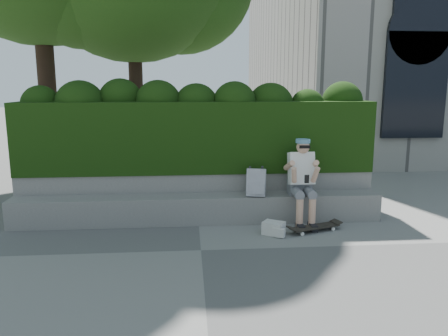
{
  "coord_description": "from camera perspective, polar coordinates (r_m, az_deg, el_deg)",
  "views": [
    {
      "loc": [
        -0.15,
        -5.66,
        2.23
      ],
      "look_at": [
        0.4,
        1.0,
        0.95
      ],
      "focal_mm": 35.0,
      "sensor_mm": 36.0,
      "label": 1
    }
  ],
  "objects": [
    {
      "name": "ground",
      "position": [
        6.08,
        -3.03,
        -10.68
      ],
      "size": [
        80.0,
        80.0,
        0.0
      ],
      "primitive_type": "plane",
      "color": "slate",
      "rests_on": "ground"
    },
    {
      "name": "bench_ledge",
      "position": [
        7.19,
        -3.36,
        -5.35
      ],
      "size": [
        6.0,
        0.45,
        0.45
      ],
      "primitive_type": "cube",
      "color": "gray",
      "rests_on": "ground"
    },
    {
      "name": "planter_wall",
      "position": [
        7.61,
        -3.46,
        -3.27
      ],
      "size": [
        6.0,
        0.5,
        0.75
      ],
      "primitive_type": "cube",
      "color": "gray",
      "rests_on": "ground"
    },
    {
      "name": "hedge",
      "position": [
        7.66,
        -3.58,
        4.23
      ],
      "size": [
        6.0,
        1.0,
        1.2
      ],
      "primitive_type": "cube",
      "color": "black",
      "rests_on": "planter_wall"
    },
    {
      "name": "person",
      "position": [
        7.12,
        10.13,
        -1.3
      ],
      "size": [
        0.4,
        0.76,
        1.38
      ],
      "color": "slate",
      "rests_on": "ground"
    },
    {
      "name": "skateboard",
      "position": [
        6.92,
        11.76,
        -7.57
      ],
      "size": [
        0.83,
        0.46,
        0.09
      ],
      "rotation": [
        0.0,
        0.0,
        0.34
      ],
      "color": "black",
      "rests_on": "ground"
    },
    {
      "name": "backpack_plaid",
      "position": [
        7.07,
        4.23,
        -1.91
      ],
      "size": [
        0.33,
        0.23,
        0.45
      ],
      "primitive_type": "cube",
      "rotation": [
        0.0,
        0.0,
        -0.24
      ],
      "color": "silver",
      "rests_on": "bench_ledge"
    },
    {
      "name": "backpack_ground",
      "position": [
        6.68,
        6.5,
        -7.81
      ],
      "size": [
        0.38,
        0.35,
        0.2
      ],
      "primitive_type": "cube",
      "rotation": [
        0.0,
        0.0,
        -0.59
      ],
      "color": "beige",
      "rests_on": "ground"
    }
  ]
}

